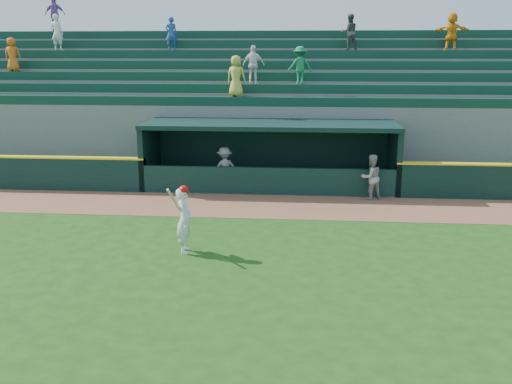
% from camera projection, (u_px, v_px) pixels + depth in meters
% --- Properties ---
extents(ground, '(120.00, 120.00, 0.00)m').
position_uv_depth(ground, '(250.00, 258.00, 14.26)').
color(ground, '#1D4611').
rests_on(ground, ground).
extents(warning_track, '(40.00, 3.00, 0.01)m').
position_uv_depth(warning_track, '(265.00, 206.00, 19.00)').
color(warning_track, brown).
rests_on(warning_track, ground).
extents(dugout_player_front, '(0.95, 0.87, 1.58)m').
position_uv_depth(dugout_player_front, '(371.00, 177.00, 19.72)').
color(dugout_player_front, '#9E9E99').
rests_on(dugout_player_front, ground).
extents(dugout_player_inside, '(1.18, 0.96, 1.59)m').
position_uv_depth(dugout_player_inside, '(225.00, 168.00, 21.21)').
color(dugout_player_inside, '#AAAAA5').
rests_on(dugout_player_inside, ground).
extents(dugout, '(9.40, 2.80, 2.46)m').
position_uv_depth(dugout, '(271.00, 150.00, 21.68)').
color(dugout, slate).
rests_on(dugout, ground).
extents(stands, '(34.50, 6.27, 7.57)m').
position_uv_depth(stands, '(276.00, 111.00, 25.85)').
color(stands, slate).
rests_on(stands, ground).
extents(batter_at_plate, '(0.57, 0.77, 1.77)m').
position_uv_depth(batter_at_plate, '(184.00, 219.00, 14.47)').
color(batter_at_plate, white).
rests_on(batter_at_plate, ground).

